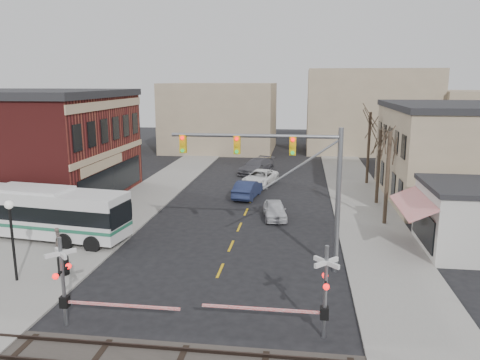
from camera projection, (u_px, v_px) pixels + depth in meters
The scene contains 18 objects.
ground at pixel (213, 286), 24.17m from camera, with size 160.00×160.00×0.00m, color black.
sidewalk_west at pixel (155, 191), 44.78m from camera, with size 5.00×60.00×0.12m, color gray.
sidewalk_east at pixel (358, 197), 42.31m from camera, with size 5.00×60.00×0.12m, color gray.
tree_east_a at pixel (387, 178), 33.70m from camera, with size 0.28×0.28×6.75m.
tree_east_b at pixel (378, 167), 39.53m from camera, with size 0.28×0.28×6.30m.
tree_east_c at pixel (369, 148), 47.16m from camera, with size 0.28×0.28×7.20m.
transit_bus at pixel (34, 211), 31.08m from camera, with size 13.24×4.49×3.34m.
traffic_signal_mast at pixel (290, 170), 25.19m from camera, with size 9.25×0.30×8.00m.
rr_crossing_west at pixel (73, 283), 19.85m from camera, with size 5.60×1.36×4.00m.
rr_crossing_east at pixel (315, 293), 18.99m from camera, with size 5.60×1.36×4.00m.
street_lamp at pixel (11, 224), 23.95m from camera, with size 0.44×0.44×4.32m.
trash_bin at pixel (63, 266), 25.27m from camera, with size 0.60×0.60×0.98m, color black.
car_a at pixel (275, 210), 35.86m from camera, with size 1.63×4.06×1.38m, color silver.
car_b at pixel (248, 189), 42.21m from camera, with size 1.69×4.85×1.60m, color #1B2343.
car_c at pixel (260, 178), 47.17m from camera, with size 2.57×5.56×1.55m, color white.
car_d at pixel (256, 166), 53.12m from camera, with size 2.37×5.82×1.69m, color #48484E.
pedestrian_near at pixel (58, 240), 28.36m from camera, with size 0.58×0.38×1.59m, color #504640.
pedestrian_far at pixel (72, 223), 31.56m from camera, with size 0.86×0.67×1.77m, color #3B3761.
Camera 1 is at (4.36, -22.11, 10.42)m, focal length 35.00 mm.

